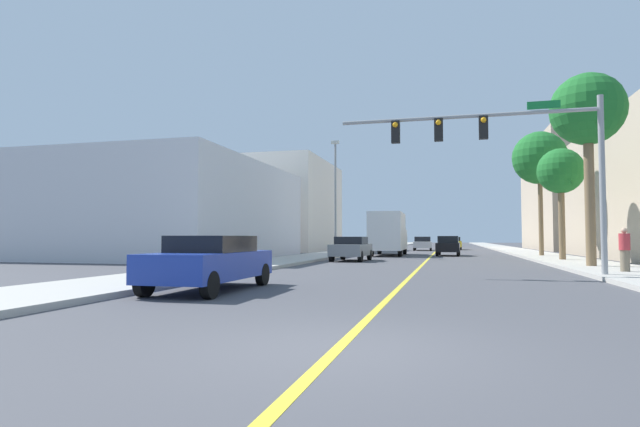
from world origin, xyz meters
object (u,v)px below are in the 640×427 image
Objects in this scene: car_gray at (351,248)px; car_black at (448,246)px; palm_near at (588,112)px; pedestrian at (625,250)px; street_lamp at (335,192)px; delivery_truck at (388,233)px; car_blue at (210,261)px; traffic_signal_mast at (506,145)px; palm_far at (540,159)px; car_yellow at (452,243)px; palm_mid at (561,173)px; car_silver at (423,243)px.

car_gray is 0.99× the size of car_black.
palm_near is 2.13× the size of car_black.
car_gray is 2.49× the size of pedestrian.
street_lamp is 0.96× the size of palm_near.
palm_near is at bearing -55.09° from delivery_truck.
delivery_truck is (3.32, 3.95, -2.96)m from street_lamp.
car_gray is at bearing -91.92° from car_blue.
street_lamp is at bearing -131.27° from delivery_truck.
pedestrian is (6.36, -19.18, 0.18)m from car_black.
car_black is 20.21m from pedestrian.
street_lamp is (-9.95, 16.22, -0.03)m from traffic_signal_mast.
delivery_truck is at bearing -168.16° from car_black.
street_lamp is at bearing -146.88° from car_black.
palm_near reaches higher than traffic_signal_mast.
traffic_signal_mast is 19.03m from street_lamp.
palm_near is 0.99× the size of palm_far.
street_lamp is at bearing -168.86° from palm_far.
traffic_signal_mast is at bearing -125.95° from palm_near.
car_gray reaches higher than car_blue.
delivery_truck is (-6.64, 20.17, -2.99)m from traffic_signal_mast.
traffic_signal_mast reaches higher than car_yellow.
palm_near is 2.00× the size of car_yellow.
car_black is 4.67m from delivery_truck.
palm_mid is 1.59× the size of car_gray.
pedestrian is (0.19, -3.79, -6.07)m from palm_near.
car_black reaches higher than car_gray.
palm_mid is 1.57× the size of car_black.
palm_near is at bearing -91.44° from palm_mid.
street_lamp is 7.13m from car_gray.
delivery_truck is (-1.77, -16.24, 0.95)m from car_silver.
car_blue is 1.00× the size of car_silver.
car_blue is 2.81× the size of pedestrian.
car_gray is 30.87m from car_yellow.
traffic_signal_mast is 19.59m from palm_far.
palm_far is (4.19, 19.00, 2.24)m from traffic_signal_mast.
car_silver reaches higher than car_blue.
car_silver is 2.81× the size of pedestrian.
car_silver reaches higher than car_gray.
pedestrian is at bearing 22.79° from traffic_signal_mast.
traffic_signal_mast is 5.69× the size of pedestrian.
car_gray is 0.51× the size of delivery_truck.
delivery_truck is at bearing 126.17° from palm_near.
pedestrian is (0.02, -10.51, -4.18)m from palm_mid.
delivery_truck reaches higher than pedestrian.
car_yellow is (-5.94, 21.97, -6.19)m from palm_far.
palm_near is at bearing -90.64° from palm_far.
car_silver is 16.37m from delivery_truck.
car_silver is 35.81m from pedestrian.
palm_mid is 23.15m from car_blue.
palm_near is at bearing -81.56° from car_yellow.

